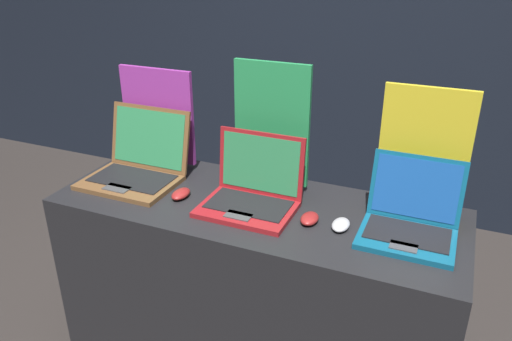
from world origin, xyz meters
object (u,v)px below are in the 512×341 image
object	(u,v)px
promo_stand_front	(158,120)
laptop_back	(410,218)
laptop_middle	(252,191)
laptop_front	(138,165)
mouse_back	(341,225)
promo_stand_back	(423,154)
mouse_front	(181,194)
mouse_middle	(310,219)
promo_stand_middle	(272,129)

from	to	relation	value
promo_stand_front	laptop_back	distance (m)	1.17
promo_stand_front	laptop_middle	xyz separation A→B (m)	(0.55, -0.21, -0.15)
laptop_front	laptop_middle	distance (m)	0.56
mouse_back	promo_stand_back	xyz separation A→B (m)	(0.23, 0.25, 0.22)
mouse_front	laptop_back	size ratio (longest dim) A/B	0.32
laptop_front	mouse_middle	bearing A→B (deg)	-4.86
mouse_front	laptop_back	xyz separation A→B (m)	(0.89, 0.08, 0.04)
promo_stand_front	promo_stand_middle	world-z (taller)	promo_stand_middle
promo_stand_front	laptop_middle	bearing A→B (deg)	-20.97
laptop_middle	promo_stand_back	size ratio (longest dim) A/B	0.74
laptop_front	mouse_back	world-z (taller)	laptop_front
laptop_middle	mouse_front	bearing A→B (deg)	-169.85
laptop_middle	mouse_back	distance (m)	0.37
mouse_front	mouse_middle	size ratio (longest dim) A/B	1.06
mouse_front	mouse_back	bearing A→B (deg)	1.64
laptop_front	laptop_back	bearing A→B (deg)	-0.10
mouse_back	promo_stand_back	bearing A→B (deg)	47.73
laptop_front	mouse_back	distance (m)	0.92
mouse_back	promo_stand_middle	bearing A→B (deg)	147.57
laptop_back	mouse_back	distance (m)	0.24
laptop_middle	laptop_back	xyz separation A→B (m)	(0.59, 0.03, -0.00)
mouse_front	laptop_middle	size ratio (longest dim) A/B	0.29
laptop_back	promo_stand_middle	bearing A→B (deg)	164.08
promo_stand_front	mouse_back	size ratio (longest dim) A/B	4.42
promo_stand_middle	mouse_back	distance (m)	0.49
promo_stand_middle	promo_stand_back	distance (m)	0.59
laptop_front	laptop_back	world-z (taller)	laptop_front
laptop_back	promo_stand_back	distance (m)	0.26
promo_stand_middle	mouse_back	xyz separation A→B (m)	(0.36, -0.23, -0.24)
mouse_middle	promo_stand_back	size ratio (longest dim) A/B	0.20
promo_stand_front	promo_stand_back	distance (m)	1.15
laptop_back	mouse_back	world-z (taller)	laptop_back
promo_stand_front	promo_stand_middle	xyz separation A→B (m)	(0.55, -0.02, 0.04)
laptop_middle	mouse_middle	world-z (taller)	laptop_middle
promo_stand_front	promo_stand_middle	distance (m)	0.56
laptop_middle	promo_stand_middle	distance (m)	0.27
laptop_front	promo_stand_front	size ratio (longest dim) A/B	0.87
mouse_front	mouse_middle	world-z (taller)	same
mouse_back	mouse_front	bearing A→B (deg)	-178.36
promo_stand_front	laptop_middle	size ratio (longest dim) A/B	1.26
promo_stand_middle	laptop_back	bearing A→B (deg)	-15.92
laptop_front	promo_stand_back	xyz separation A→B (m)	(1.15, 0.19, 0.17)
mouse_back	laptop_middle	bearing A→B (deg)	174.69
promo_stand_front	mouse_middle	world-z (taller)	promo_stand_front
promo_stand_front	promo_stand_middle	size ratio (longest dim) A/B	0.85
laptop_back	mouse_middle	bearing A→B (deg)	-169.17
laptop_middle	promo_stand_middle	bearing A→B (deg)	90.00
mouse_middle	promo_stand_back	bearing A→B (deg)	36.68
promo_stand_back	mouse_back	bearing A→B (deg)	-132.27
laptop_front	mouse_front	distance (m)	0.28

